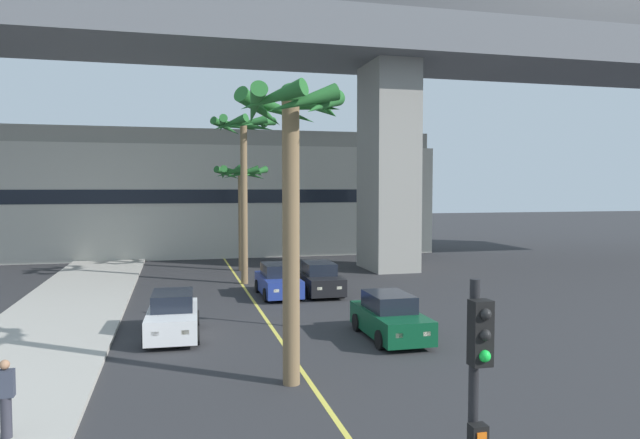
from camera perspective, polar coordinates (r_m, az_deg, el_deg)
The scene contains 13 objects.
lane_stripe_center at distance 24.78m, azimuth -5.67°, elevation -9.13°, with size 0.14×56.00×0.01m, color #DBCC4C.
bridge_overpass at distance 36.58m, azimuth -7.17°, elevation 16.67°, with size 85.64×8.00×17.31m.
pier_building_backdrop at distance 47.45m, azimuth -9.80°, elevation 2.46°, with size 33.28×8.04×9.59m.
car_queue_front at distance 21.51m, azimuth -14.19°, elevation -9.15°, with size 1.95×4.16×1.56m.
car_queue_second at distance 28.50m, azimuth -4.12°, elevation -6.04°, with size 1.88×4.12×1.56m.
car_queue_third at distance 20.80m, azimuth 6.84°, elevation -9.50°, with size 1.85×4.11×1.56m.
car_queue_fourth at distance 29.01m, azimuth -0.04°, elevation -5.87°, with size 1.90×4.13×1.56m.
traffic_light_median_near at distance 7.37m, azimuth 15.02°, elevation -17.23°, with size 0.24×0.37×4.20m.
traffic_light_median_far at distance 22.07m, azimuth -3.36°, elevation -3.50°, with size 0.24×0.37×4.20m.
palm_tree_near_median at distance 37.04m, azimuth -7.75°, elevation 3.54°, with size 3.44×3.46×6.72m.
palm_tree_mid_median at distance 15.42m, azimuth -2.81°, elevation 6.60°, with size 3.02×3.01×7.98m.
palm_tree_far_median at distance 32.00m, azimuth -7.52°, elevation 7.32°, with size 3.60×3.61×9.15m.
pedestrian_mid_block at distance 13.97m, azimuth -28.36°, elevation -15.03°, with size 0.34×0.22×1.62m.
Camera 1 is at (-3.48, 0.04, 5.27)m, focal length 32.76 mm.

